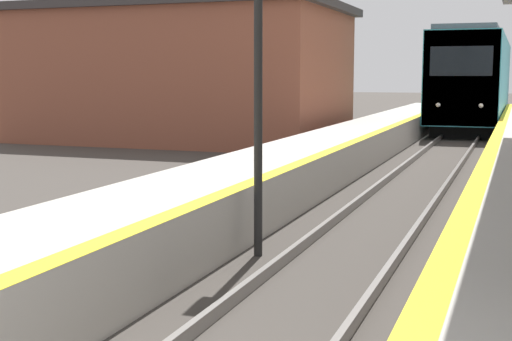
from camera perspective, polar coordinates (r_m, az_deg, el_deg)
The scene contains 3 objects.
train at distance 38.39m, azimuth 17.17°, elevation 6.96°, with size 2.90×19.85×4.54m.
signal_near at distance 9.97m, azimuth 0.15°, elevation 12.25°, with size 0.36×0.31×4.85m.
station_building at distance 28.45m, azimuth -5.77°, elevation 7.75°, with size 12.46×8.10×5.21m.
Camera 1 is at (2.22, -2.55, 2.58)m, focal length 50.00 mm.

